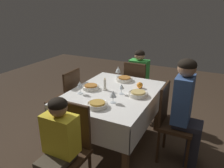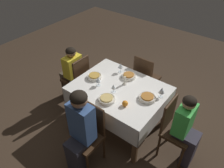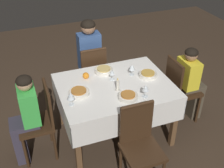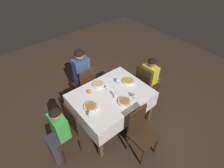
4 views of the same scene
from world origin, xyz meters
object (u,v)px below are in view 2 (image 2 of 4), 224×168
object	(u,v)px
bowl_west	(147,98)
wine_glass_east	(98,80)
chair_west	(174,127)
orange_fruit	(125,103)
chair_south	(145,77)
wine_glass_south	(121,66)
bowl_north	(107,99)
wine_glass_north	(114,87)
person_child_green	(187,129)
candle_centerpiece	(125,81)
bowl_south	(129,76)
wine_glass_west	(162,90)
bowl_east	(94,76)
chair_north	(89,132)
person_child_yellow	(71,71)
person_adult_denim	(79,130)
dining_table	(119,93)
chair_east	(78,78)

from	to	relation	value
bowl_west	wine_glass_east	size ratio (longest dim) A/B	1.63
chair_west	bowl_west	distance (m)	0.51
wine_glass_east	orange_fruit	size ratio (longest dim) A/B	1.82
chair_south	wine_glass_south	world-z (taller)	chair_south
chair_south	bowl_north	size ratio (longest dim) A/B	4.05
orange_fruit	wine_glass_north	bearing A→B (deg)	-24.43
person_child_green	candle_centerpiece	xyz separation A→B (m)	(1.02, -0.10, 0.21)
person_child_green	bowl_north	xyz separation A→B (m)	(1.01, 0.33, 0.18)
person_child_green	bowl_west	bearing A→B (deg)	88.07
chair_south	bowl_south	world-z (taller)	chair_south
wine_glass_east	bowl_south	bearing A→B (deg)	-118.62
wine_glass_west	bowl_east	xyz separation A→B (m)	(0.99, 0.23, -0.08)
orange_fruit	bowl_west	bearing A→B (deg)	-119.65
chair_north	bowl_west	distance (m)	0.89
chair_west	person_child_yellow	xyz separation A→B (m)	(1.91, -0.01, 0.06)
chair_south	person_adult_denim	world-z (taller)	person_adult_denim
bowl_west	wine_glass_south	bearing A→B (deg)	-24.30
chair_west	person_child_yellow	distance (m)	1.91
person_adult_denim	bowl_east	world-z (taller)	person_adult_denim
dining_table	chair_east	bearing A→B (deg)	-1.40
wine_glass_east	bowl_south	size ratio (longest dim) A/B	0.65
wine_glass_east	chair_south	bearing A→B (deg)	-108.26
dining_table	person_adult_denim	size ratio (longest dim) A/B	1.04
chair_east	person_adult_denim	world-z (taller)	person_adult_denim
chair_east	wine_glass_north	xyz separation A→B (m)	(-0.87, 0.14, 0.32)
dining_table	bowl_south	xyz separation A→B (m)	(0.04, -0.29, 0.13)
chair_south	orange_fruit	xyz separation A→B (m)	(-0.26, 0.98, 0.27)
wine_glass_west	orange_fruit	xyz separation A→B (m)	(0.28, 0.44, -0.07)
dining_table	chair_north	xyz separation A→B (m)	(-0.06, 0.73, -0.13)
bowl_north	dining_table	bearing A→B (deg)	-85.44
chair_east	person_child_yellow	size ratio (longest dim) A/B	0.88
bowl_west	wine_glass_east	world-z (taller)	wine_glass_east
chair_north	bowl_south	bearing A→B (deg)	95.45
chair_south	wine_glass_west	xyz separation A→B (m)	(-0.54, 0.54, 0.34)
orange_fruit	bowl_north	bearing A→B (deg)	15.63
chair_south	bowl_east	distance (m)	0.93
bowl_south	bowl_north	bearing A→B (deg)	95.99
chair_east	person_child_green	xyz separation A→B (m)	(-1.91, 0.01, 0.08)
person_child_green	wine_glass_north	world-z (taller)	person_child_green
person_child_green	wine_glass_west	world-z (taller)	person_child_green
chair_east	wine_glass_west	size ratio (longest dim) A/B	5.90
person_adult_denim	person_child_green	size ratio (longest dim) A/B	1.15
chair_west	bowl_east	distance (m)	1.34
wine_glass_south	wine_glass_west	bearing A→B (deg)	169.69
dining_table	bowl_west	xyz separation A→B (m)	(-0.43, -0.03, 0.13)
chair_east	bowl_west	size ratio (longest dim) A/B	4.02
chair_west	person_child_green	size ratio (longest dim) A/B	0.85
chair_south	candle_centerpiece	xyz separation A→B (m)	(0.00, 0.61, 0.29)
bowl_east	candle_centerpiece	xyz separation A→B (m)	(-0.45, -0.15, 0.03)
bowl_south	orange_fruit	xyz separation A→B (m)	(-0.31, 0.54, 0.01)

